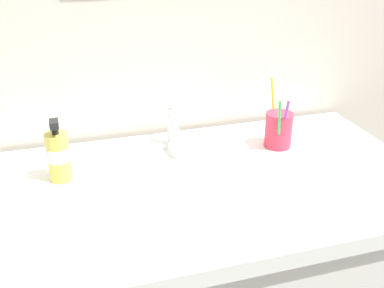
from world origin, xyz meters
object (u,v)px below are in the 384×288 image
(toothbrush_purple, at_px, (286,116))
(soap_dispenser, at_px, (59,155))
(toothbrush_cup, at_px, (278,130))
(toothbrush_green, at_px, (279,117))
(toothbrush_yellow, at_px, (273,101))
(faucet, at_px, (173,128))

(toothbrush_purple, distance_m, soap_dispenser, 0.58)
(toothbrush_cup, distance_m, toothbrush_green, 0.07)
(toothbrush_green, bearing_deg, toothbrush_yellow, 76.24)
(faucet, xyz_separation_m, toothbrush_yellow, (0.28, -0.04, 0.06))
(faucet, bearing_deg, soap_dispenser, -162.39)
(toothbrush_yellow, xyz_separation_m, toothbrush_green, (-0.02, -0.08, -0.01))
(toothbrush_purple, bearing_deg, toothbrush_green, -166.97)
(toothbrush_yellow, xyz_separation_m, soap_dispenser, (-0.58, -0.06, -0.05))
(toothbrush_yellow, bearing_deg, faucet, 171.82)
(faucet, relative_size, toothbrush_cup, 1.58)
(faucet, distance_m, toothbrush_purple, 0.30)
(faucet, distance_m, soap_dispenser, 0.32)
(faucet, distance_m, toothbrush_green, 0.29)
(toothbrush_cup, distance_m, soap_dispenser, 0.59)
(faucet, relative_size, toothbrush_green, 0.87)
(toothbrush_green, relative_size, soap_dispenser, 1.12)
(toothbrush_cup, xyz_separation_m, toothbrush_yellow, (-0.00, 0.04, 0.07))
(toothbrush_cup, height_order, toothbrush_purple, toothbrush_purple)
(soap_dispenser, bearing_deg, toothbrush_green, -2.32)
(faucet, height_order, toothbrush_purple, toothbrush_purple)
(toothbrush_yellow, distance_m, toothbrush_green, 0.08)
(faucet, xyz_separation_m, toothbrush_green, (0.26, -0.12, 0.05))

